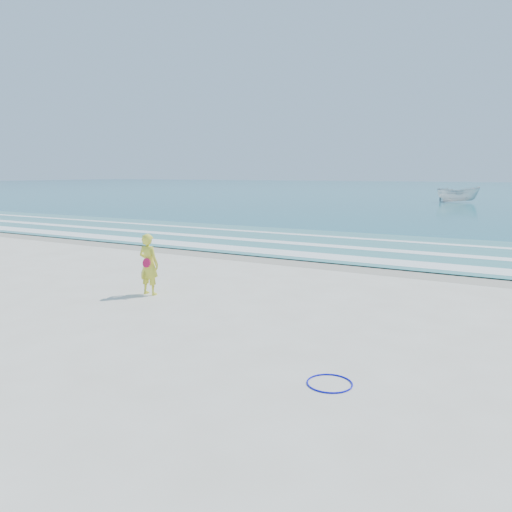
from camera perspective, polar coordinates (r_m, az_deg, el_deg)
The scene contains 10 objects.
ground at distance 12.23m, azimuth -11.51°, elevation -7.12°, with size 400.00×400.00×0.00m, color silver.
wet_sand at distance 19.71m, azimuth 5.93°, elevation -0.66°, with size 400.00×2.40×0.00m, color #B2A893.
ocean at distance 114.09m, azimuth 25.96°, elevation 6.80°, with size 400.00×190.00×0.04m, color #19727F.
shallow at distance 24.31m, azimuth 10.70°, elevation 1.25°, with size 400.00×10.00×0.01m, color #59B7AD.
foam_near at distance 20.88m, azimuth 7.37°, elevation 0.02°, with size 400.00×1.40×0.01m, color white.
foam_mid at distance 23.56m, azimuth 10.06°, elevation 1.03°, with size 400.00×0.90×0.01m, color white.
foam_far at distance 26.66m, azimuth 12.46°, elevation 1.92°, with size 400.00×0.60×0.01m, color white.
hoop at distance 8.61m, azimuth 8.41°, elevation -14.19°, with size 0.77×0.77×0.03m, color #0B0DC6.
boat at distance 63.53m, azimuth 22.10°, elevation 6.53°, with size 1.80×4.78×1.85m, color silver.
woman at distance 14.55m, azimuth -12.16°, elevation -0.93°, with size 0.65×0.44×1.76m.
Camera 1 is at (7.79, -8.77, 3.45)m, focal length 35.00 mm.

